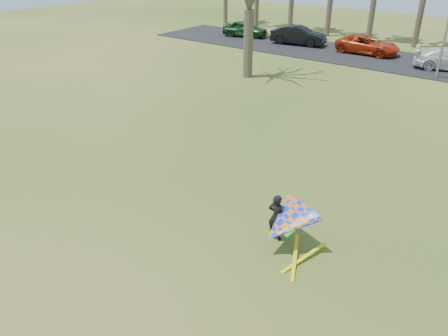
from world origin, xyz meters
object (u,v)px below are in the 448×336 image
Objects in this scene: car_0 at (245,29)px; car_2 at (368,45)px; kite_flyer at (285,223)px; car_1 at (298,35)px.

car_2 is (11.57, 0.15, -0.03)m from car_0.
car_0 is at bearing 127.01° from kite_flyer.
car_1 is at bearing 92.60° from car_2.
car_1 is 5.98m from car_2.
car_1 is 28.24m from kite_flyer.
car_0 is 1.73× the size of kite_flyer.
car_0 is 0.85× the size of car_2.
car_2 is at bearing 106.17° from kite_flyer.
kite_flyer is (13.27, -24.93, 0.02)m from car_1.
kite_flyer reaches higher than car_0.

